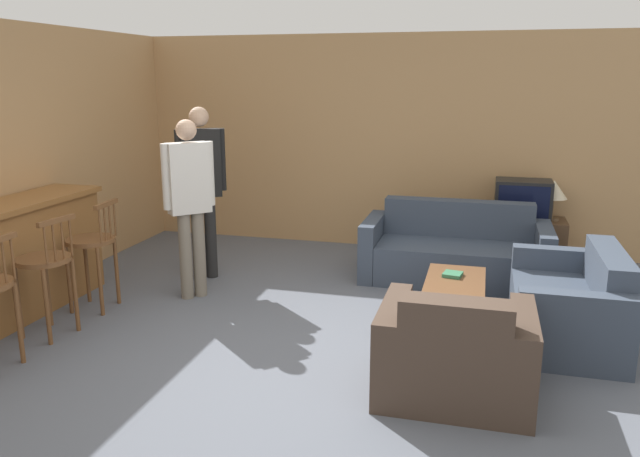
# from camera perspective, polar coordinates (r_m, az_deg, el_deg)

# --- Properties ---
(ground_plane) EXTENTS (24.00, 24.00, 0.00)m
(ground_plane) POSITION_cam_1_polar(r_m,az_deg,el_deg) (4.68, -0.56, -12.84)
(ground_plane) COLOR #565B66
(wall_back) EXTENTS (9.40, 0.08, 2.60)m
(wall_back) POSITION_cam_1_polar(r_m,az_deg,el_deg) (7.76, 6.58, 7.76)
(wall_back) COLOR tan
(wall_back) RESTS_ON ground_plane
(wall_left) EXTENTS (0.08, 8.61, 2.60)m
(wall_left) POSITION_cam_1_polar(r_m,az_deg,el_deg) (6.90, -23.99, 5.95)
(wall_left) COLOR tan
(wall_left) RESTS_ON ground_plane
(bar_chair_mid) EXTENTS (0.49, 0.49, 1.01)m
(bar_chair_mid) POSITION_cam_1_polar(r_m,az_deg,el_deg) (5.54, -23.81, -3.35)
(bar_chair_mid) COLOR brown
(bar_chair_mid) RESTS_ON ground_plane
(bar_chair_far) EXTENTS (0.47, 0.47, 1.01)m
(bar_chair_far) POSITION_cam_1_polar(r_m,az_deg,el_deg) (6.02, -20.10, -1.69)
(bar_chair_far) COLOR brown
(bar_chair_far) RESTS_ON ground_plane
(couch_far) EXTENTS (1.90, 0.89, 0.80)m
(couch_far) POSITION_cam_1_polar(r_m,az_deg,el_deg) (6.73, 12.28, -2.19)
(couch_far) COLOR #384251
(couch_far) RESTS_ON ground_plane
(armchair_near) EXTENTS (1.01, 0.84, 0.78)m
(armchair_near) POSITION_cam_1_polar(r_m,az_deg,el_deg) (4.31, 12.24, -11.34)
(armchair_near) COLOR #423328
(armchair_near) RESTS_ON ground_plane
(loveseat_right) EXTENTS (0.82, 1.40, 0.76)m
(loveseat_right) POSITION_cam_1_polar(r_m,az_deg,el_deg) (5.48, 21.97, -6.60)
(loveseat_right) COLOR #384251
(loveseat_right) RESTS_ON ground_plane
(coffee_table) EXTENTS (0.50, 1.03, 0.38)m
(coffee_table) POSITION_cam_1_polar(r_m,az_deg,el_deg) (5.47, 12.20, -5.43)
(coffee_table) COLOR brown
(coffee_table) RESTS_ON ground_plane
(tv_unit) EXTENTS (0.98, 0.48, 0.52)m
(tv_unit) POSITION_cam_1_polar(r_m,az_deg,el_deg) (7.51, 17.78, -1.06)
(tv_unit) COLOR #513823
(tv_unit) RESTS_ON ground_plane
(tv) EXTENTS (0.61, 0.41, 0.44)m
(tv) POSITION_cam_1_polar(r_m,az_deg,el_deg) (7.40, 18.05, 2.55)
(tv) COLOR black
(tv) RESTS_ON tv_unit
(book_on_table) EXTENTS (0.18, 0.19, 0.03)m
(book_on_table) POSITION_cam_1_polar(r_m,az_deg,el_deg) (5.62, 12.03, -4.12)
(book_on_table) COLOR #33704C
(book_on_table) RESTS_ON coffee_table
(table_lamp) EXTENTS (0.30, 0.30, 0.45)m
(table_lamp) POSITION_cam_1_polar(r_m,az_deg,el_deg) (7.41, 20.59, 3.27)
(table_lamp) COLOR brown
(table_lamp) RESTS_ON tv_unit
(person_by_window) EXTENTS (0.44, 0.35, 1.80)m
(person_by_window) POSITION_cam_1_polar(r_m,az_deg,el_deg) (6.57, -10.76, 4.23)
(person_by_window) COLOR black
(person_by_window) RESTS_ON ground_plane
(person_by_counter) EXTENTS (0.38, 0.39, 1.71)m
(person_by_counter) POSITION_cam_1_polar(r_m,az_deg,el_deg) (6.00, -11.84, 2.78)
(person_by_counter) COLOR #756B5B
(person_by_counter) RESTS_ON ground_plane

